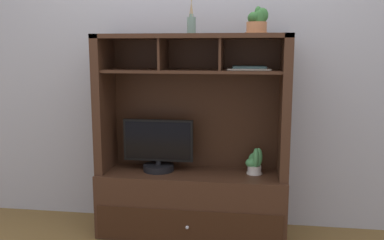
{
  "coord_description": "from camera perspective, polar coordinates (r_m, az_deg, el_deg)",
  "views": [
    {
      "loc": [
        0.41,
        -2.83,
        1.32
      ],
      "look_at": [
        0.0,
        0.0,
        0.83
      ],
      "focal_mm": 38.77,
      "sensor_mm": 36.0,
      "label": 1
    }
  ],
  "objects": [
    {
      "name": "tv_monitor",
      "position": [
        3.0,
        -4.67,
        -3.96
      ],
      "size": [
        0.5,
        0.22,
        0.38
      ],
      "color": "black",
      "rests_on": "media_console"
    },
    {
      "name": "potted_orchid",
      "position": [
        2.97,
        8.65,
        -5.7
      ],
      "size": [
        0.12,
        0.12,
        0.19
      ],
      "color": "silver",
      "rests_on": "media_console"
    },
    {
      "name": "floor_plane",
      "position": [
        3.16,
        -0.0,
        -15.29
      ],
      "size": [
        6.0,
        6.0,
        0.02
      ],
      "primitive_type": "cube",
      "color": "brown",
      "rests_on": "ground"
    },
    {
      "name": "media_console",
      "position": [
        3.01,
        0.03,
        -7.5
      ],
      "size": [
        1.33,
        0.46,
        1.42
      ],
      "color": "#432719",
      "rests_on": "ground"
    },
    {
      "name": "back_wall",
      "position": [
        3.1,
        0.65,
        11.1
      ],
      "size": [
        6.0,
        0.02,
        2.8
      ],
      "primitive_type": "cube",
      "color": "#B1B2BB",
      "rests_on": "ground"
    },
    {
      "name": "diffuser_bottle",
      "position": [
        2.84,
        -0.08,
        12.99
      ],
      "size": [
        0.06,
        0.06,
        0.3
      ],
      "color": "slate",
      "rests_on": "media_console"
    },
    {
      "name": "potted_succulent",
      "position": [
        2.81,
        8.92,
        13.11
      ],
      "size": [
        0.15,
        0.15,
        0.18
      ],
      "color": "#BC7549",
      "rests_on": "media_console"
    },
    {
      "name": "magazine_stack_left",
      "position": [
        2.89,
        7.8,
        7.1
      ],
      "size": [
        0.3,
        0.25,
        0.03
      ],
      "color": "beige",
      "rests_on": "media_console"
    }
  ]
}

